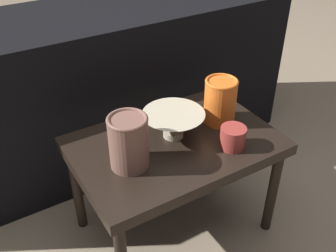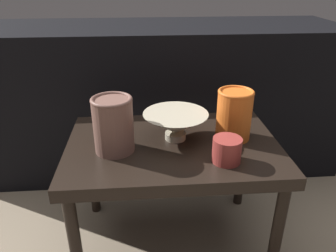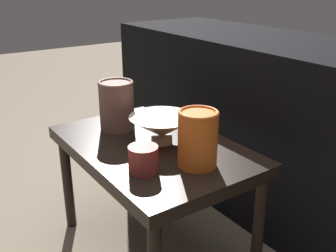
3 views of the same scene
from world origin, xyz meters
name	(u,v)px [view 3 (image 3 of 3)]	position (x,y,z in m)	size (l,w,h in m)	color
ground_plane	(155,248)	(0.00, 0.00, 0.00)	(8.00, 8.00, 0.00)	#7F705B
table	(153,157)	(0.00, 0.00, 0.36)	(0.67, 0.45, 0.41)	black
couch_backdrop	(276,125)	(0.00, 0.59, 0.34)	(1.64, 0.50, 0.68)	black
bowl	(162,127)	(0.01, 0.03, 0.46)	(0.21, 0.21, 0.09)	#B2A88E
vase_textured_left	(117,105)	(-0.18, -0.03, 0.49)	(0.12, 0.12, 0.17)	brown
vase_colorful_right	(198,138)	(0.20, 0.02, 0.49)	(0.11, 0.11, 0.16)	orange
cup	(143,159)	(0.14, -0.12, 0.44)	(0.08, 0.08, 0.07)	maroon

